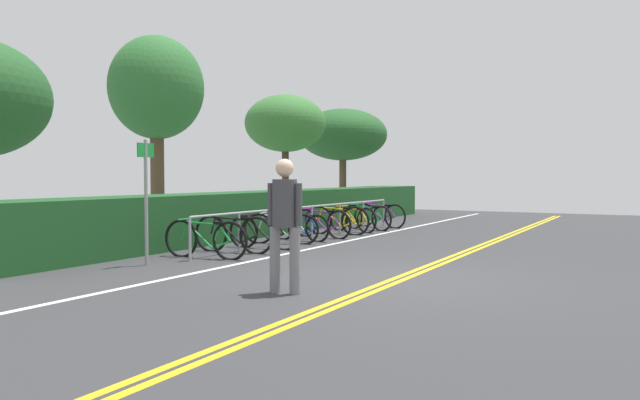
% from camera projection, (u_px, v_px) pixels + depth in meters
% --- Properties ---
extents(ground_plane, '(35.91, 12.49, 0.05)m').
position_uv_depth(ground_plane, '(398.00, 281.00, 8.96)').
color(ground_plane, '#353538').
extents(centre_line_yellow_inner, '(32.32, 0.10, 0.00)m').
position_uv_depth(centre_line_yellow_inner, '(403.00, 280.00, 8.92)').
color(centre_line_yellow_inner, gold).
rests_on(centre_line_yellow_inner, ground_plane).
extents(centre_line_yellow_outer, '(32.32, 0.10, 0.00)m').
position_uv_depth(centre_line_yellow_outer, '(393.00, 279.00, 9.00)').
color(centre_line_yellow_outer, gold).
rests_on(centre_line_yellow_outer, ground_plane).
extents(bike_lane_stripe_white, '(32.32, 0.12, 0.00)m').
position_uv_depth(bike_lane_stripe_white, '(234.00, 265.00, 10.43)').
color(bike_lane_stripe_white, white).
rests_on(bike_lane_stripe_white, ground_plane).
extents(bike_rack, '(8.82, 0.05, 0.81)m').
position_uv_depth(bike_rack, '(312.00, 214.00, 14.70)').
color(bike_rack, '#9EA0A5').
rests_on(bike_rack, ground_plane).
extents(bicycle_0, '(0.46, 1.81, 0.76)m').
position_uv_depth(bicycle_0, '(205.00, 239.00, 11.27)').
color(bicycle_0, black).
rests_on(bicycle_0, ground_plane).
extents(bicycle_1, '(0.46, 1.81, 0.79)m').
position_uv_depth(bicycle_1, '(233.00, 234.00, 12.10)').
color(bicycle_1, black).
rests_on(bicycle_1, ground_plane).
extents(bicycle_2, '(0.46, 1.71, 0.74)m').
position_uv_depth(bicycle_2, '(263.00, 232.00, 12.74)').
color(bicycle_2, black).
rests_on(bicycle_2, ground_plane).
extents(bicycle_3, '(0.64, 1.69, 0.73)m').
position_uv_depth(bicycle_3, '(281.00, 229.00, 13.65)').
color(bicycle_3, black).
rests_on(bicycle_3, ground_plane).
extents(bicycle_4, '(0.46, 1.64, 0.68)m').
position_uv_depth(bicycle_4, '(300.00, 227.00, 14.34)').
color(bicycle_4, black).
rests_on(bicycle_4, ground_plane).
extents(bicycle_5, '(0.46, 1.76, 0.75)m').
position_uv_depth(bicycle_5, '(322.00, 223.00, 15.02)').
color(bicycle_5, black).
rests_on(bicycle_5, ground_plane).
extents(bicycle_6, '(0.46, 1.78, 0.79)m').
position_uv_depth(bicycle_6, '(337.00, 220.00, 15.83)').
color(bicycle_6, black).
rests_on(bicycle_6, ground_plane).
extents(bicycle_7, '(0.65, 1.69, 0.73)m').
position_uv_depth(bicycle_7, '(353.00, 219.00, 16.65)').
color(bicycle_7, black).
rests_on(bicycle_7, ground_plane).
extents(bicycle_8, '(0.65, 1.74, 0.75)m').
position_uv_depth(bicycle_8, '(367.00, 217.00, 17.23)').
color(bicycle_8, black).
rests_on(bicycle_8, ground_plane).
extents(bicycle_9, '(0.50, 1.81, 0.76)m').
position_uv_depth(bicycle_9, '(379.00, 215.00, 18.04)').
color(bicycle_9, black).
rests_on(bicycle_9, ground_plane).
extents(pedestrian, '(0.32, 0.49, 1.75)m').
position_uv_depth(pedestrian, '(285.00, 216.00, 7.87)').
color(pedestrian, slate).
rests_on(pedestrian, ground_plane).
extents(sign_post_near, '(0.36, 0.06, 2.14)m').
position_uv_depth(sign_post_near, '(146.00, 189.00, 10.33)').
color(sign_post_near, gray).
rests_on(sign_post_near, ground_plane).
extents(hedge_backdrop, '(17.77, 1.32, 1.12)m').
position_uv_depth(hedge_backdrop, '(281.00, 211.00, 16.92)').
color(hedge_backdrop, '#1C4C21').
rests_on(hedge_backdrop, ground_plane).
extents(tree_mid, '(2.43, 2.43, 5.13)m').
position_uv_depth(tree_mid, '(156.00, 90.00, 15.67)').
color(tree_mid, brown).
rests_on(tree_mid, ground_plane).
extents(tree_far_right, '(2.66, 2.66, 4.18)m').
position_uv_depth(tree_far_right, '(285.00, 124.00, 19.94)').
color(tree_far_right, '#473323').
rests_on(tree_far_right, ground_plane).
extents(tree_extra, '(3.49, 3.49, 4.16)m').
position_uv_depth(tree_extra, '(343.00, 135.00, 23.94)').
color(tree_extra, brown).
rests_on(tree_extra, ground_plane).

